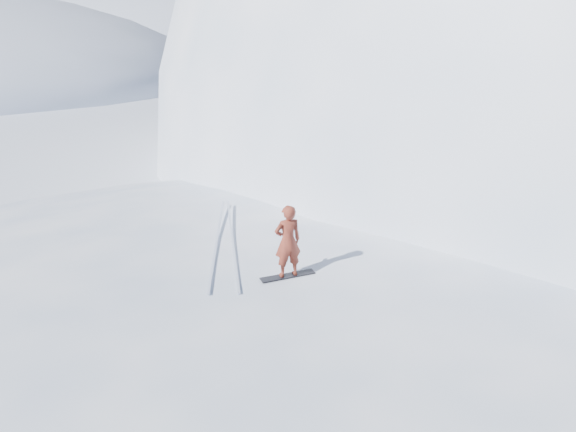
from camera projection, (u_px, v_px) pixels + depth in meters
name	position (u px, v px, depth m)	size (l,w,h in m)	color
near_ridge	(319.00, 354.00, 13.01)	(36.00, 28.00, 4.80)	white
peak_shoulder	(464.00, 170.00, 28.82)	(28.00, 24.00, 18.00)	white
far_ridge_c	(109.00, 57.00, 113.09)	(140.00, 90.00, 36.00)	white
wind_bumps	(256.00, 376.00, 12.19)	(16.00, 14.40, 1.00)	white
snowboard	(288.00, 276.00, 11.81)	(1.30, 0.24, 0.02)	black
snowboarder	(288.00, 241.00, 11.49)	(0.62, 0.41, 1.71)	maroon
board_tracks	(225.00, 238.00, 13.81)	(1.15, 5.99, 0.04)	silver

